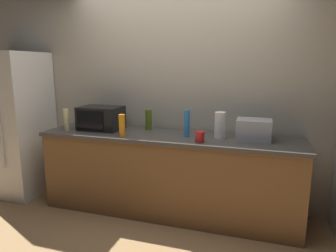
{
  "coord_description": "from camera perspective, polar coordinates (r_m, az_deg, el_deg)",
  "views": [
    {
      "loc": [
        0.95,
        -2.62,
        1.64
      ],
      "look_at": [
        0.0,
        0.4,
        1.0
      ],
      "focal_mm": 32.14,
      "sensor_mm": 36.0,
      "label": 1
    }
  ],
  "objects": [
    {
      "name": "mug_red",
      "position": [
        2.96,
        6.06,
        -2.06
      ],
      "size": [
        0.09,
        0.09,
        0.11
      ],
      "primitive_type": "cylinder",
      "color": "red",
      "rests_on": "counter_run"
    },
    {
      "name": "ground_plane",
      "position": [
        3.24,
        -2.25,
        -19.04
      ],
      "size": [
        8.0,
        8.0,
        0.0
      ],
      "primitive_type": "plane",
      "color": "#A87F51"
    },
    {
      "name": "counter_run",
      "position": [
        3.38,
        0.0,
        -9.14
      ],
      "size": [
        2.84,
        0.64,
        0.9
      ],
      "color": "brown",
      "rests_on": "ground_plane"
    },
    {
      "name": "refrigerator",
      "position": [
        4.32,
        -26.9,
        0.33
      ],
      "size": [
        0.72,
        0.73,
        1.8
      ],
      "color": "white",
      "rests_on": "ground_plane"
    },
    {
      "name": "paper_towel_roll",
      "position": [
        3.16,
        9.86,
        0.2
      ],
      "size": [
        0.12,
        0.12,
        0.27
      ],
      "primitive_type": "cylinder",
      "color": "white",
      "rests_on": "counter_run"
    },
    {
      "name": "toaster_oven",
      "position": [
        3.15,
        15.96,
        -0.67
      ],
      "size": [
        0.34,
        0.26,
        0.21
      ],
      "primitive_type": "cube",
      "color": "#B7BABF",
      "rests_on": "counter_run"
    },
    {
      "name": "bottle_hand_soap",
      "position": [
        3.65,
        -18.73,
        1.14
      ],
      "size": [
        0.06,
        0.06,
        0.25
      ],
      "primitive_type": "cylinder",
      "color": "beige",
      "rests_on": "counter_run"
    },
    {
      "name": "back_wall",
      "position": [
        3.57,
        1.99,
        6.77
      ],
      "size": [
        6.4,
        0.1,
        2.7
      ],
      "primitive_type": "cube",
      "color": "#B2A893",
      "rests_on": "ground_plane"
    },
    {
      "name": "bottle_olive_oil",
      "position": [
        3.5,
        -3.71,
        1.18
      ],
      "size": [
        0.07,
        0.07,
        0.24
      ],
      "primitive_type": "cylinder",
      "color": "#4C6B19",
      "rests_on": "counter_run"
    },
    {
      "name": "microwave",
      "position": [
        3.6,
        -12.6,
        1.49
      ],
      "size": [
        0.48,
        0.35,
        0.27
      ],
      "color": "black",
      "rests_on": "counter_run"
    },
    {
      "name": "bottle_dish_soap",
      "position": [
        3.19,
        -8.71,
        0.08
      ],
      "size": [
        0.07,
        0.07,
        0.24
      ],
      "primitive_type": "cylinder",
      "color": "orange",
      "rests_on": "counter_run"
    },
    {
      "name": "bottle_spray_cleaner",
      "position": [
        3.17,
        3.61,
        0.53
      ],
      "size": [
        0.06,
        0.06,
        0.28
      ],
      "primitive_type": "cylinder",
      "color": "#338CE5",
      "rests_on": "counter_run"
    }
  ]
}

